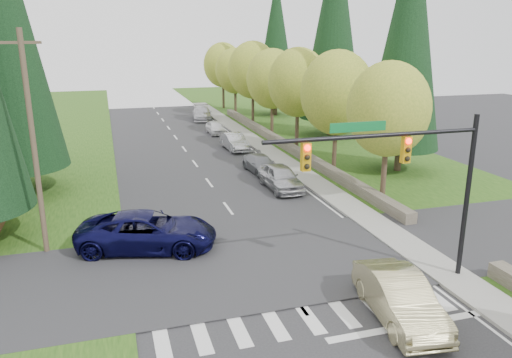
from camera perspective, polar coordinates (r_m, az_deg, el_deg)
name	(u,v)px	position (r m, az deg, el deg)	size (l,w,h in m)	color
grass_east	(385,172)	(37.95, 14.55, 0.83)	(14.00, 110.00, 0.06)	#1F4412
cross_street	(268,262)	(22.41, 1.39, -9.50)	(120.00, 8.00, 0.10)	#28282B
sidewalk_east	(298,171)	(37.01, 4.83, 0.97)	(1.80, 80.00, 0.13)	gray
curb_east	(287,171)	(36.71, 3.59, 0.87)	(0.20, 80.00, 0.13)	gray
stone_wall_north	(283,144)	(44.80, 3.13, 4.04)	(0.70, 40.00, 0.70)	#4C4438
traffic_signal	(408,165)	(19.57, 17.03, 1.50)	(8.70, 0.37, 6.80)	black
utility_pole	(33,144)	(23.85, -24.09, 3.72)	(1.60, 0.24, 10.00)	#473828
decid_tree_0	(389,109)	(29.88, 14.91, 7.70)	(4.80, 4.80, 8.37)	#38281C
decid_tree_1	(337,93)	(36.00, 9.24, 9.69)	(5.20, 5.20, 8.80)	#38281C
decid_tree_2	(298,82)	(42.29, 4.82, 10.94)	(5.00, 5.00, 8.82)	#38281C
decid_tree_3	(272,79)	(48.91, 1.88, 11.37)	(5.00, 5.00, 8.55)	#38281C
decid_tree_4	(253,70)	(55.57, -0.37, 12.35)	(5.40, 5.40, 9.18)	#38281C
decid_tree_5	(235,71)	(62.28, -2.41, 12.25)	(4.80, 4.80, 8.30)	#38281C
decid_tree_6	(223,65)	(69.08, -3.81, 12.88)	(5.20, 5.20, 8.86)	#38281C
conifer_e_a	(408,34)	(37.24, 17.00, 15.59)	(5.44, 5.44, 17.80)	#38281C
conifer_e_b	(334,23)	(49.99, 8.93, 17.17)	(6.12, 6.12, 19.80)	#38281C
conifer_e_c	(276,39)	(62.59, 2.31, 15.71)	(5.10, 5.10, 16.80)	#38281C
sedan_champagne	(399,298)	(18.68, 16.07, -12.89)	(1.74, 5.00, 1.65)	#C6BB84
suv_navy	(148,231)	(23.91, -12.29, -5.87)	(2.95, 6.39, 1.78)	#0A0A35
parked_car_a	(281,177)	(32.45, 2.87, 0.19)	(1.90, 4.72, 1.61)	#B0B0B5
parked_car_b	(261,164)	(36.54, 0.56, 1.74)	(1.75, 4.30, 1.25)	slate
parked_car_c	(234,142)	(43.87, -2.49, 4.29)	(1.53, 4.39, 1.45)	#ACACB1
parked_car_d	(216,128)	(51.29, -4.65, 5.88)	(1.52, 3.78, 1.29)	white
parked_car_e	(202,113)	(60.05, -6.17, 7.47)	(2.19, 5.39, 1.57)	#B8B7BC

